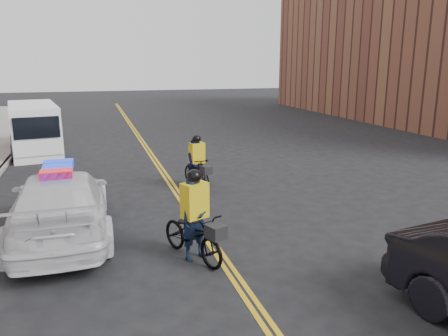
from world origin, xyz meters
The scene contains 8 objects.
ground centered at (0.00, 0.00, 0.00)m, with size 120.00×120.00×0.00m, color black.
center_line_left centered at (-0.08, 8.00, 0.01)m, with size 0.10×60.00×0.01m, color gold.
center_line_right centered at (0.08, 8.00, 0.01)m, with size 0.10×60.00×0.01m, color gold.
building_across centered at (22.00, 18.00, 5.50)m, with size 12.00×30.00×11.00m, color brown.
police_cruiser centered at (-3.34, 2.00, 0.81)m, with size 2.31×5.54×1.76m.
cargo_van centered at (-5.08, 13.01, 1.11)m, with size 2.78×5.65×2.27m.
cyclist_near centered at (-0.53, -0.16, 0.69)m, with size 1.44×2.13×1.98m.
cyclist_far centered at (0.78, 5.18, 0.71)m, with size 0.93×1.85×1.80m.
Camera 1 is at (-2.48, -8.69, 4.11)m, focal length 35.00 mm.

